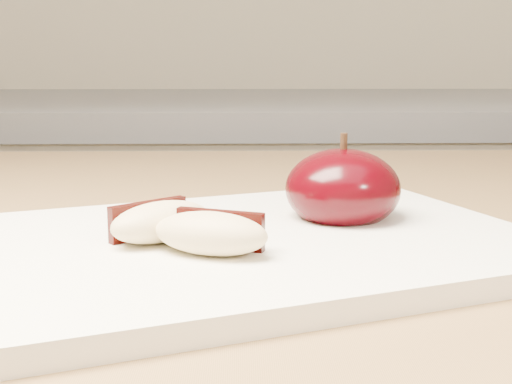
{
  "coord_description": "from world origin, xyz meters",
  "views": [
    {
      "loc": [
        -0.08,
        -0.03,
        1.02
      ],
      "look_at": [
        -0.07,
        0.37,
        0.94
      ],
      "focal_mm": 50.0,
      "sensor_mm": 36.0,
      "label": 1
    }
  ],
  "objects": [
    {
      "name": "back_cabinet",
      "position": [
        0.0,
        1.2,
        0.47
      ],
      "size": [
        2.4,
        0.62,
        0.94
      ],
      "color": "silver",
      "rests_on": "ground"
    },
    {
      "name": "cutting_board",
      "position": [
        -0.07,
        0.37,
        0.91
      ],
      "size": [
        0.38,
        0.33,
        0.01
      ],
      "primitive_type": "cube",
      "rotation": [
        0.0,
        0.0,
        0.36
      ],
      "color": "white",
      "rests_on": "island_counter"
    },
    {
      "name": "apple_half",
      "position": [
        -0.01,
        0.41,
        0.93
      ],
      "size": [
        0.09,
        0.09,
        0.06
      ],
      "rotation": [
        0.0,
        0.0,
        0.28
      ],
      "color": "black",
      "rests_on": "cutting_board"
    },
    {
      "name": "apple_wedge_a",
      "position": [
        -0.12,
        0.36,
        0.92
      ],
      "size": [
        0.07,
        0.06,
        0.02
      ],
      "rotation": [
        0.0,
        0.0,
        0.7
      ],
      "color": "beige",
      "rests_on": "cutting_board"
    },
    {
      "name": "apple_wedge_b",
      "position": [
        -0.09,
        0.33,
        0.92
      ],
      "size": [
        0.07,
        0.05,
        0.02
      ],
      "rotation": [
        0.0,
        0.0,
        -0.36
      ],
      "color": "beige",
      "rests_on": "cutting_board"
    }
  ]
}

